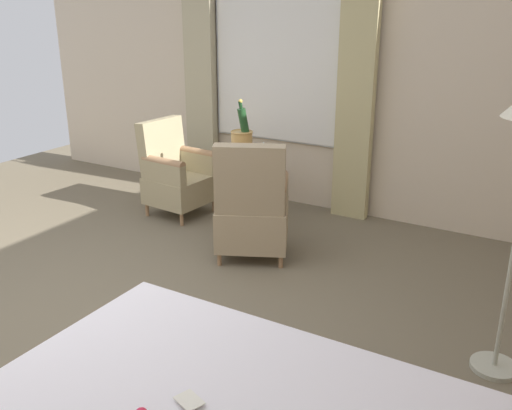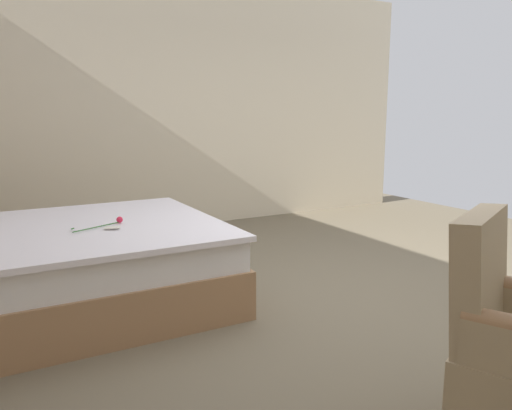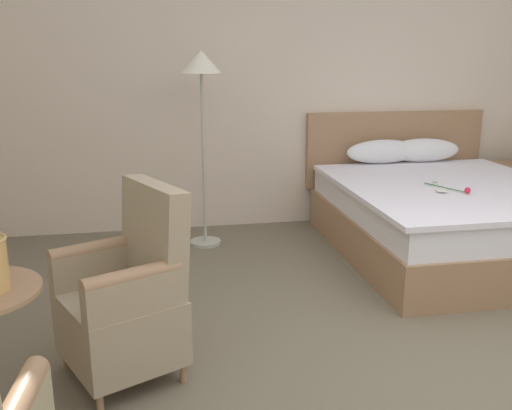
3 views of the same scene
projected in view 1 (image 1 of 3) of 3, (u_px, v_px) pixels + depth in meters
name	position (u px, v px, depth m)	size (l,w,h in m)	color
ground_plane	(49.00, 332.00, 3.79)	(7.81, 7.81, 0.00)	#6C614C
wall_window_side	(280.00, 54.00, 5.85)	(0.27, 6.43, 3.11)	beige
side_table_round	(247.00, 184.00, 5.47)	(0.59, 0.59, 0.71)	#9E7551
champagne_bucket	(242.00, 139.00, 5.26)	(0.21, 0.21, 0.52)	tan
wine_glass_near_bucket	(264.00, 146.00, 5.23)	(0.07, 0.07, 0.14)	white
wine_glass_near_edge	(244.00, 140.00, 5.47)	(0.08, 0.08, 0.13)	white
snack_plate	(261.00, 151.00, 5.45)	(0.15, 0.15, 0.04)	white
armchair_by_window	(252.00, 210.00, 4.75)	(0.76, 0.76, 1.04)	#9E7551
armchair_facing_bed	(176.00, 174.00, 5.78)	(0.62, 0.63, 0.96)	#9E7551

